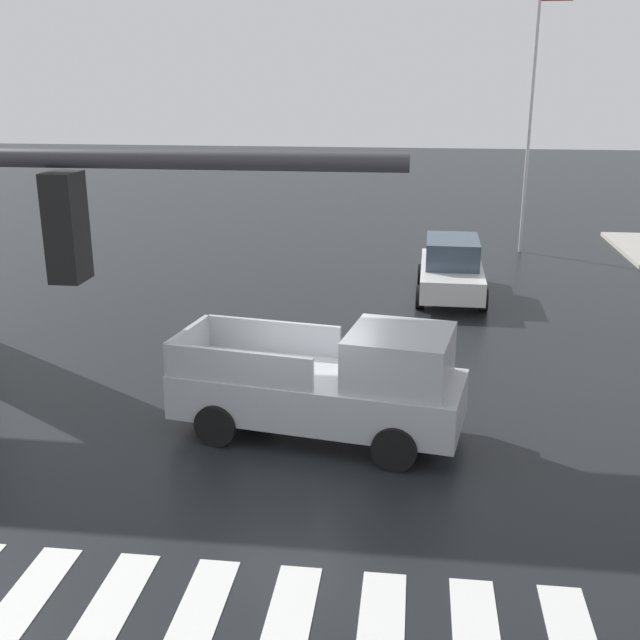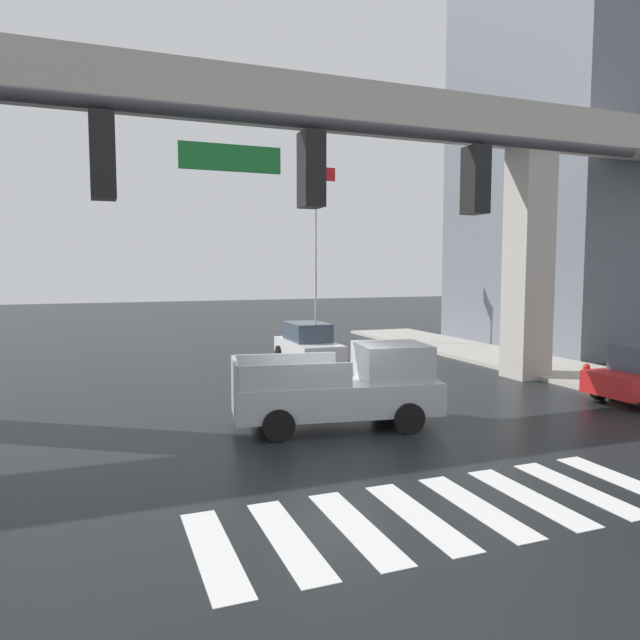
{
  "view_description": "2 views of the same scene",
  "coord_description": "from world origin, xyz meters",
  "px_view_note": "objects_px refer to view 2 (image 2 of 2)",
  "views": [
    {
      "loc": [
        1.87,
        -12.18,
        6.18
      ],
      "look_at": [
        -0.04,
        3.09,
        1.32
      ],
      "focal_mm": 43.25,
      "sensor_mm": 36.0,
      "label": 1
    },
    {
      "loc": [
        -5.29,
        -12.9,
        3.97
      ],
      "look_at": [
        0.66,
        2.59,
        2.52
      ],
      "focal_mm": 32.89,
      "sensor_mm": 36.0,
      "label": 2
    }
  ],
  "objects_px": {
    "pickup_truck": "(348,388)",
    "flagpole": "(318,240)",
    "sedan_white": "(308,343)",
    "traffic_signal_mast": "(88,197)",
    "fire_hydrant": "(586,376)"
  },
  "relations": [
    {
      "from": "pickup_truck",
      "to": "traffic_signal_mast",
      "type": "relative_size",
      "value": 0.49
    },
    {
      "from": "traffic_signal_mast",
      "to": "flagpole",
      "type": "height_order",
      "value": "flagpole"
    },
    {
      "from": "sedan_white",
      "to": "traffic_signal_mast",
      "type": "distance_m",
      "value": 18.97
    },
    {
      "from": "pickup_truck",
      "to": "fire_hydrant",
      "type": "height_order",
      "value": "pickup_truck"
    },
    {
      "from": "fire_hydrant",
      "to": "flagpole",
      "type": "distance_m",
      "value": 16.01
    },
    {
      "from": "sedan_white",
      "to": "pickup_truck",
      "type": "bearing_deg",
      "value": -104.07
    },
    {
      "from": "pickup_truck",
      "to": "sedan_white",
      "type": "distance_m",
      "value": 9.92
    },
    {
      "from": "sedan_white",
      "to": "fire_hydrant",
      "type": "xyz_separation_m",
      "value": [
        6.83,
        -8.21,
        -0.42
      ]
    },
    {
      "from": "pickup_truck",
      "to": "traffic_signal_mast",
      "type": "xyz_separation_m",
      "value": [
        -5.89,
        -7.0,
        3.69
      ]
    },
    {
      "from": "sedan_white",
      "to": "flagpole",
      "type": "height_order",
      "value": "flagpole"
    },
    {
      "from": "pickup_truck",
      "to": "flagpole",
      "type": "distance_m",
      "value": 17.51
    },
    {
      "from": "pickup_truck",
      "to": "flagpole",
      "type": "xyz_separation_m",
      "value": [
        5.29,
        16.07,
        4.52
      ]
    },
    {
      "from": "traffic_signal_mast",
      "to": "fire_hydrant",
      "type": "height_order",
      "value": "traffic_signal_mast"
    },
    {
      "from": "sedan_white",
      "to": "traffic_signal_mast",
      "type": "height_order",
      "value": "traffic_signal_mast"
    },
    {
      "from": "fire_hydrant",
      "to": "flagpole",
      "type": "bearing_deg",
      "value": 105.09
    }
  ]
}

